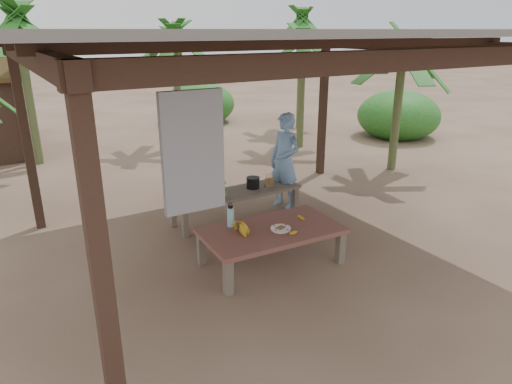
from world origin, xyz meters
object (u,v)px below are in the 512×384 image
ripe_banana_bunch (238,228)px  woman (285,161)px  water_flask (231,216)px  bench (237,195)px  work_table (271,233)px  plate (281,229)px  cooking_pot (253,183)px

ripe_banana_bunch → woman: (1.78, 1.55, 0.24)m
water_flask → bench: bearing=58.2°
bench → woman: woman is taller
bench → water_flask: size_ratio=6.66×
work_table → woman: woman is taller
ripe_banana_bunch → woman: size_ratio=0.17×
work_table → plate: (0.08, -0.10, 0.08)m
work_table → cooking_pot: 1.78m
bench → ripe_banana_bunch: ripe_banana_bunch is taller
woman → work_table: bearing=-53.1°
work_table → plate: size_ratio=7.01×
plate → woman: woman is taller
plate → cooking_pot: cooking_pot is taller
bench → cooking_pot: bearing=2.8°
plate → woman: bearing=54.2°
cooking_pot → woman: (0.64, 0.00, 0.29)m
bench → cooking_pot: size_ratio=10.37×
bench → water_flask: bearing=-123.1°
ripe_banana_bunch → plate: 0.57m
work_table → woman: size_ratio=1.12×
plate → woman: size_ratio=0.16×
water_flask → ripe_banana_bunch: bearing=-98.6°
work_table → cooking_pot: (0.69, 1.63, 0.11)m
water_flask → woman: bearing=36.5°
water_flask → work_table: bearing=-40.0°
bench → woman: (0.96, 0.03, 0.43)m
plate → cooking_pot: size_ratio=1.24×
ripe_banana_bunch → woman: 2.37m
woman → water_flask: bearing=-67.5°
work_table → ripe_banana_bunch: ripe_banana_bunch is taller
work_table → ripe_banana_bunch: 0.49m
work_table → cooking_pot: cooking_pot is taller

